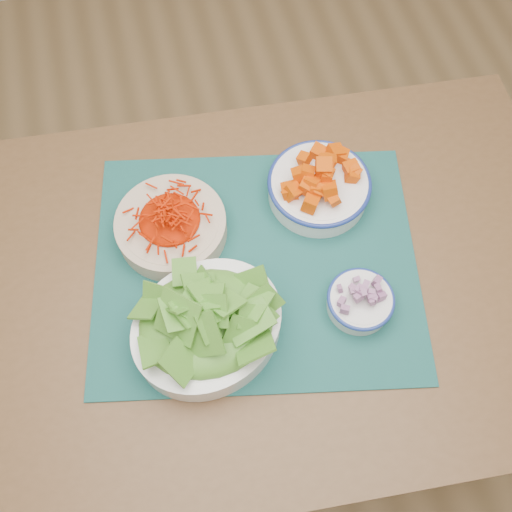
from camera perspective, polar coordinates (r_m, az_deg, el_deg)
The scene contains 7 objects.
ground at distance 1.73m, azimuth 0.64°, elevation -16.88°, with size 4.00×4.00×0.00m, color #9D794C.
table at distance 1.14m, azimuth 0.81°, elevation -4.14°, with size 1.26×0.90×0.75m.
placemat at distance 1.06m, azimuth 0.00°, elevation -0.76°, with size 0.60×0.49×0.00m, color #0E3533.
carrot_bowl at distance 1.07m, azimuth -8.53°, elevation 3.21°, with size 0.26×0.26×0.07m.
squash_bowl at distance 1.10m, azimuth 6.36°, elevation 7.24°, with size 0.22×0.22×0.09m.
lettuce_bowl at distance 0.96m, azimuth -4.97°, elevation -6.71°, with size 0.33×0.31×0.12m.
onion_bowl at distance 1.01m, azimuth 10.41°, elevation -4.35°, with size 0.12×0.12×0.06m.
Camera 1 is at (-0.09, -0.26, 1.71)m, focal length 40.00 mm.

